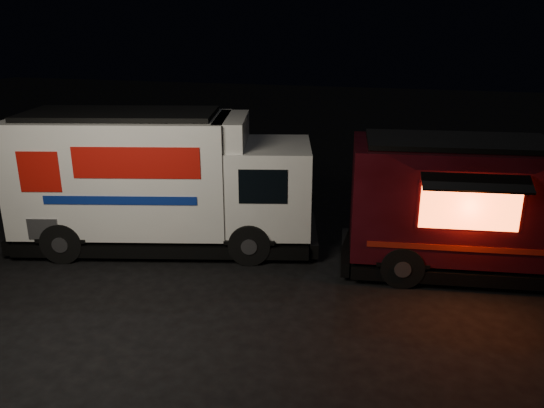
{
  "coord_description": "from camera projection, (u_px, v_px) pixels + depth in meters",
  "views": [
    {
      "loc": [
        3.52,
        -10.0,
        5.33
      ],
      "look_at": [
        0.15,
        2.0,
        1.14
      ],
      "focal_mm": 35.0,
      "sensor_mm": 36.0,
      "label": 1
    }
  ],
  "objects": [
    {
      "name": "ground",
      "position": [
        241.0,
        280.0,
        11.73
      ],
      "size": [
        80.0,
        80.0,
        0.0
      ],
      "primitive_type": "plane",
      "color": "black",
      "rests_on": "ground"
    },
    {
      "name": "red_truck",
      "position": [
        492.0,
        208.0,
        11.73
      ],
      "size": [
        6.8,
        3.27,
        3.04
      ],
      "primitive_type": null,
      "rotation": [
        0.0,
        0.0,
        0.14
      ],
      "color": "#390A12",
      "rests_on": "ground"
    },
    {
      "name": "white_truck",
      "position": [
        166.0,
        180.0,
        13.14
      ],
      "size": [
        7.92,
        4.33,
        3.41
      ],
      "primitive_type": null,
      "rotation": [
        0.0,
        0.0,
        0.25
      ],
      "color": "silver",
      "rests_on": "ground"
    }
  ]
}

